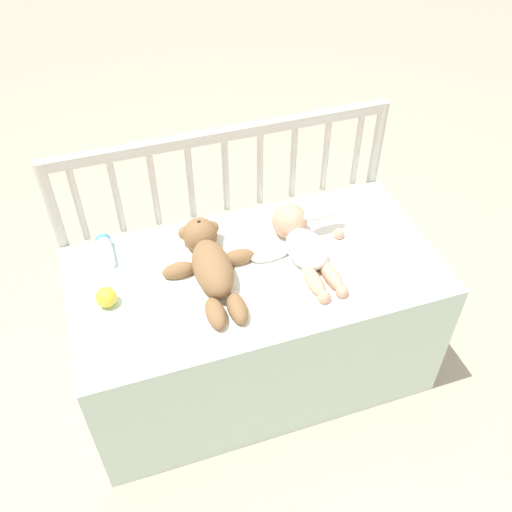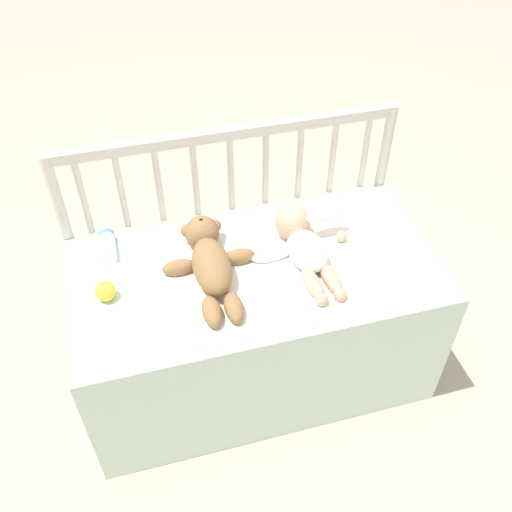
{
  "view_description": "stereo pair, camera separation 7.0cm",
  "coord_description": "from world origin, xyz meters",
  "px_view_note": "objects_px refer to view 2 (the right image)",
  "views": [
    {
      "loc": [
        -0.4,
        -1.2,
        1.8
      ],
      "look_at": [
        0.0,
        -0.0,
        0.59
      ],
      "focal_mm": 40.0,
      "sensor_mm": 36.0,
      "label": 1
    },
    {
      "loc": [
        -0.33,
        -1.22,
        1.8
      ],
      "look_at": [
        0.0,
        -0.0,
        0.59
      ],
      "focal_mm": 40.0,
      "sensor_mm": 36.0,
      "label": 2
    }
  ],
  "objects_px": {
    "baby": "(304,244)",
    "baby_bottle": "(108,243)",
    "teddy_bear": "(210,261)",
    "toy_ball": "(105,291)"
  },
  "relations": [
    {
      "from": "baby",
      "to": "baby_bottle",
      "type": "relative_size",
      "value": 2.67
    },
    {
      "from": "teddy_bear",
      "to": "baby",
      "type": "relative_size",
      "value": 1.08
    },
    {
      "from": "teddy_bear",
      "to": "baby_bottle",
      "type": "bearing_deg",
      "value": 147.06
    },
    {
      "from": "toy_ball",
      "to": "baby_bottle",
      "type": "height_order",
      "value": "toy_ball"
    },
    {
      "from": "teddy_bear",
      "to": "baby",
      "type": "distance_m",
      "value": 0.3
    },
    {
      "from": "baby_bottle",
      "to": "teddy_bear",
      "type": "bearing_deg",
      "value": -32.94
    },
    {
      "from": "baby",
      "to": "toy_ball",
      "type": "relative_size",
      "value": 6.35
    },
    {
      "from": "teddy_bear",
      "to": "baby",
      "type": "xyz_separation_m",
      "value": [
        0.3,
        -0.0,
        -0.0
      ]
    },
    {
      "from": "baby",
      "to": "baby_bottle",
      "type": "bearing_deg",
      "value": 162.18
    },
    {
      "from": "toy_ball",
      "to": "baby_bottle",
      "type": "relative_size",
      "value": 0.42
    }
  ]
}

